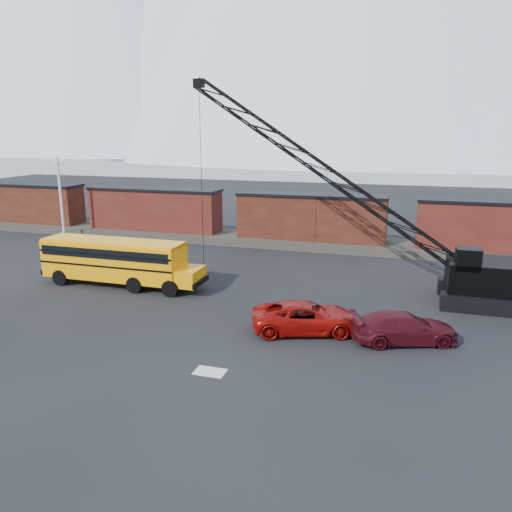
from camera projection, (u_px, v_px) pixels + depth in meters
The scene contains 12 objects.
ground at pixel (230, 336), 26.06m from camera, with size 160.00×160.00×0.00m, color black.
gravel_berm at pixel (311, 242), 46.37m from camera, with size 120.00×5.00×0.70m, color #47433B.
boxcar_west_far at pixel (24, 202), 54.86m from camera, with size 13.70×3.10×4.17m.
boxcar_west_near at pixel (155, 209), 50.32m from camera, with size 13.70×3.10×4.17m.
boxcar_mid at pixel (311, 217), 45.78m from camera, with size 13.70×3.10×4.17m.
boxcar_east_near at pixel (502, 226), 41.24m from camera, with size 13.70×3.10×4.17m.
utility_pole at pixel (61, 197), 48.54m from camera, with size 1.40×0.24×8.00m.
snow_patch at pixel (210, 372), 22.20m from camera, with size 1.40×0.90×0.02m, color silver.
school_bus at pixel (118, 260), 34.21m from camera, with size 11.65×2.65×3.19m.
red_pickup at pixel (306, 317), 26.51m from camera, with size 2.65×5.74×1.60m, color #950B07.
maroon_suv at pixel (404, 328), 25.19m from camera, with size 2.17×5.33×1.55m, color #430C14.
crawler_crane at pixel (335, 178), 32.40m from camera, with size 22.60×4.20×14.10m.
Camera 1 is at (8.39, -22.78, 10.44)m, focal length 35.00 mm.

